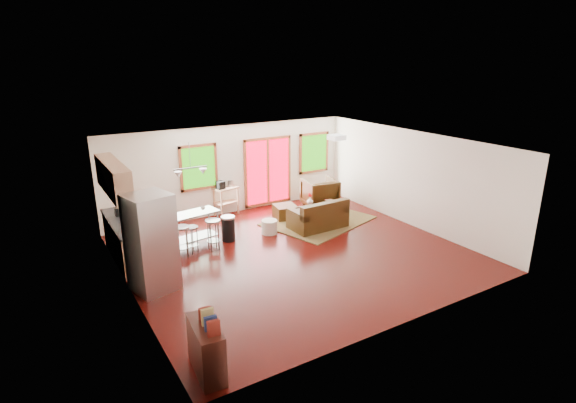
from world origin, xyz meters
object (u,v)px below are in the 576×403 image
rug (318,221)px  loveseat (319,217)px  kitchen_cart (225,191)px  ottoman (285,212)px  coffee_table (317,209)px  refrigerator (152,243)px  armchair (320,192)px  island (191,224)px

rug → loveseat: size_ratio=1.81×
kitchen_cart → ottoman: bearing=-41.4°
rug → kitchen_cart: size_ratio=2.63×
coffee_table → ottoman: bearing=143.9°
ottoman → refrigerator: (-4.33, -2.17, 0.79)m
rug → refrigerator: 5.32m
coffee_table → armchair: bearing=50.7°
rug → ottoman: 0.99m
rug → loveseat: 0.62m
refrigerator → kitchen_cart: refrigerator is taller
refrigerator → ottoman: bearing=12.9°
ottoman → armchair: bearing=13.7°
loveseat → kitchen_cart: kitchen_cart is taller
armchair → coffee_table: bearing=60.7°
loveseat → island: bearing=168.6°
island → kitchen_cart: 2.39m
armchair → refrigerator: 6.34m
kitchen_cart → coffee_table: bearing=-39.6°
coffee_table → kitchen_cart: (-2.06, 1.71, 0.40)m
coffee_table → ottoman: 0.91m
loveseat → ottoman: bearing=106.7°
ottoman → refrigerator: 4.91m
armchair → island: bearing=21.5°
rug → refrigerator: size_ratio=1.40×
loveseat → refrigerator: size_ratio=0.77×
loveseat → kitchen_cart: 2.90m
loveseat → armchair: 1.85m
loveseat → kitchen_cart: size_ratio=1.45×
loveseat → coffee_table: size_ratio=1.56×
rug → refrigerator: refrigerator is taller
loveseat → armchair: bearing=52.5°
kitchen_cart → armchair: bearing=-16.4°
coffee_table → island: (-3.71, -0.02, 0.28)m
rug → refrigerator: (-5.02, -1.48, 0.97)m
ottoman → kitchen_cart: (-1.33, 1.17, 0.52)m
rug → loveseat: loveseat is taller
armchair → island: 4.53m
loveseat → coffee_table: (0.35, 0.60, -0.00)m
armchair → kitchen_cart: (-2.78, 0.82, 0.23)m
kitchen_cart → loveseat: bearing=-53.6°
coffee_table → armchair: (0.73, 0.89, 0.17)m
refrigerator → island: 2.15m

